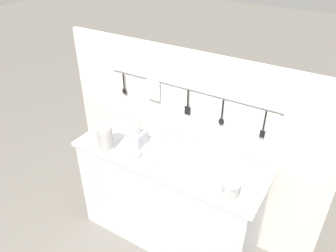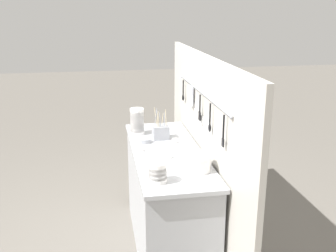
{
  "view_description": "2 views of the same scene",
  "coord_description": "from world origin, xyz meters",
  "px_view_note": "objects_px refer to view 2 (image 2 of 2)",
  "views": [
    {
      "loc": [
        1.07,
        -1.76,
        2.48
      ],
      "look_at": [
        -0.01,
        0.01,
        1.17
      ],
      "focal_mm": 35.0,
      "sensor_mm": 36.0,
      "label": 1
    },
    {
      "loc": [
        2.96,
        -0.51,
        2.04
      ],
      "look_at": [
        -0.0,
        0.01,
        1.12
      ],
      "focal_mm": 42.0,
      "sensor_mm": 36.0,
      "label": 2
    }
  ],
  "objects_px": {
    "bowl_stack_tall_left": "(137,121)",
    "bowl_stack_nested_right": "(158,172)",
    "cup_beside_plates": "(151,164)",
    "steel_mixing_bowl": "(145,141)",
    "cutlery_caddy": "(161,132)",
    "cup_back_right": "(168,156)",
    "cup_back_left": "(175,141)",
    "cup_mid_row": "(141,149)",
    "plate_stack": "(194,162)"
  },
  "relations": [
    {
      "from": "bowl_stack_tall_left",
      "to": "bowl_stack_nested_right",
      "type": "distance_m",
      "value": 1.06
    },
    {
      "from": "bowl_stack_nested_right",
      "to": "cup_beside_plates",
      "type": "relative_size",
      "value": 2.93
    },
    {
      "from": "bowl_stack_nested_right",
      "to": "steel_mixing_bowl",
      "type": "bearing_deg",
      "value": 178.99
    },
    {
      "from": "steel_mixing_bowl",
      "to": "cutlery_caddy",
      "type": "relative_size",
      "value": 0.36
    },
    {
      "from": "bowl_stack_nested_right",
      "to": "cutlery_caddy",
      "type": "bearing_deg",
      "value": 169.55
    },
    {
      "from": "cup_back_right",
      "to": "cup_back_left",
      "type": "relative_size",
      "value": 1.0
    },
    {
      "from": "bowl_stack_nested_right",
      "to": "steel_mixing_bowl",
      "type": "distance_m",
      "value": 0.81
    },
    {
      "from": "bowl_stack_nested_right",
      "to": "cup_back_right",
      "type": "height_order",
      "value": "bowl_stack_nested_right"
    },
    {
      "from": "bowl_stack_tall_left",
      "to": "cup_beside_plates",
      "type": "height_order",
      "value": "bowl_stack_tall_left"
    },
    {
      "from": "cup_beside_plates",
      "to": "cup_mid_row",
      "type": "distance_m",
      "value": 0.33
    },
    {
      "from": "bowl_stack_nested_right",
      "to": "cutlery_caddy",
      "type": "height_order",
      "value": "cutlery_caddy"
    },
    {
      "from": "plate_stack",
      "to": "bowl_stack_nested_right",
      "type": "bearing_deg",
      "value": -61.12
    },
    {
      "from": "bowl_stack_tall_left",
      "to": "cup_back_right",
      "type": "distance_m",
      "value": 0.68
    },
    {
      "from": "bowl_stack_tall_left",
      "to": "cutlery_caddy",
      "type": "height_order",
      "value": "cutlery_caddy"
    },
    {
      "from": "cutlery_caddy",
      "to": "cup_beside_plates",
      "type": "xyz_separation_m",
      "value": [
        0.62,
        -0.17,
        -0.04
      ]
    },
    {
      "from": "cutlery_caddy",
      "to": "cup_beside_plates",
      "type": "distance_m",
      "value": 0.64
    },
    {
      "from": "plate_stack",
      "to": "cup_back_left",
      "type": "distance_m",
      "value": 0.6
    },
    {
      "from": "steel_mixing_bowl",
      "to": "cup_back_right",
      "type": "height_order",
      "value": "same"
    },
    {
      "from": "bowl_stack_nested_right",
      "to": "plate_stack",
      "type": "height_order",
      "value": "bowl_stack_nested_right"
    },
    {
      "from": "cup_back_right",
      "to": "cup_back_left",
      "type": "height_order",
      "value": "same"
    },
    {
      "from": "bowl_stack_nested_right",
      "to": "cup_back_right",
      "type": "distance_m",
      "value": 0.44
    },
    {
      "from": "cup_beside_plates",
      "to": "cup_back_left",
      "type": "relative_size",
      "value": 1.0
    },
    {
      "from": "steel_mixing_bowl",
      "to": "cup_back_right",
      "type": "distance_m",
      "value": 0.41
    },
    {
      "from": "bowl_stack_nested_right",
      "to": "cup_back_left",
      "type": "relative_size",
      "value": 2.93
    },
    {
      "from": "bowl_stack_tall_left",
      "to": "cup_mid_row",
      "type": "bearing_deg",
      "value": -2.24
    },
    {
      "from": "bowl_stack_nested_right",
      "to": "plate_stack",
      "type": "relative_size",
      "value": 0.59
    },
    {
      "from": "steel_mixing_bowl",
      "to": "cutlery_caddy",
      "type": "height_order",
      "value": "cutlery_caddy"
    },
    {
      "from": "steel_mixing_bowl",
      "to": "cup_beside_plates",
      "type": "bearing_deg",
      "value": -2.14
    },
    {
      "from": "cup_back_left",
      "to": "bowl_stack_tall_left",
      "type": "bearing_deg",
      "value": -136.39
    },
    {
      "from": "cup_back_left",
      "to": "cup_back_right",
      "type": "bearing_deg",
      "value": -18.94
    },
    {
      "from": "bowl_stack_tall_left",
      "to": "bowl_stack_nested_right",
      "type": "height_order",
      "value": "bowl_stack_tall_left"
    },
    {
      "from": "cup_back_right",
      "to": "cup_mid_row",
      "type": "height_order",
      "value": "same"
    },
    {
      "from": "bowl_stack_tall_left",
      "to": "cup_back_right",
      "type": "height_order",
      "value": "bowl_stack_tall_left"
    },
    {
      "from": "cup_beside_plates",
      "to": "cup_back_left",
      "type": "distance_m",
      "value": 0.55
    },
    {
      "from": "bowl_stack_tall_left",
      "to": "cup_back_left",
      "type": "xyz_separation_m",
      "value": [
        0.31,
        0.29,
        -0.1
      ]
    },
    {
      "from": "plate_stack",
      "to": "steel_mixing_bowl",
      "type": "bearing_deg",
      "value": -156.78
    },
    {
      "from": "cup_back_left",
      "to": "cup_mid_row",
      "type": "height_order",
      "value": "same"
    },
    {
      "from": "steel_mixing_bowl",
      "to": "cup_back_left",
      "type": "distance_m",
      "value": 0.25
    },
    {
      "from": "bowl_stack_tall_left",
      "to": "cup_back_left",
      "type": "bearing_deg",
      "value": 43.61
    },
    {
      "from": "steel_mixing_bowl",
      "to": "cutlery_caddy",
      "type": "distance_m",
      "value": 0.18
    },
    {
      "from": "bowl_stack_nested_right",
      "to": "cup_back_left",
      "type": "xyz_separation_m",
      "value": [
        -0.75,
        0.26,
        -0.05
      ]
    },
    {
      "from": "cup_back_right",
      "to": "cup_beside_plates",
      "type": "bearing_deg",
      "value": -47.55
    },
    {
      "from": "cup_beside_plates",
      "to": "cup_mid_row",
      "type": "xyz_separation_m",
      "value": [
        -0.33,
        -0.04,
        0.0
      ]
    },
    {
      "from": "bowl_stack_nested_right",
      "to": "steel_mixing_bowl",
      "type": "relative_size",
      "value": 1.41
    },
    {
      "from": "steel_mixing_bowl",
      "to": "bowl_stack_tall_left",
      "type": "bearing_deg",
      "value": -170.21
    },
    {
      "from": "cutlery_caddy",
      "to": "cup_mid_row",
      "type": "height_order",
      "value": "cutlery_caddy"
    },
    {
      "from": "cup_back_right",
      "to": "cup_mid_row",
      "type": "distance_m",
      "value": 0.27
    },
    {
      "from": "cup_back_right",
      "to": "cup_mid_row",
      "type": "relative_size",
      "value": 1.0
    },
    {
      "from": "plate_stack",
      "to": "steel_mixing_bowl",
      "type": "relative_size",
      "value": 2.37
    },
    {
      "from": "cup_mid_row",
      "to": "cup_back_left",
      "type": "bearing_deg",
      "value": 115.61
    }
  ]
}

